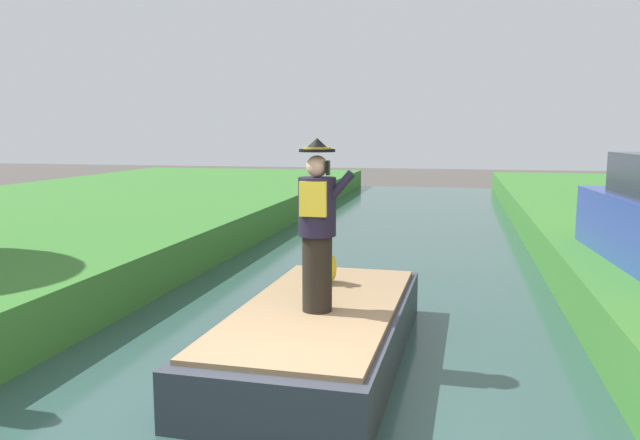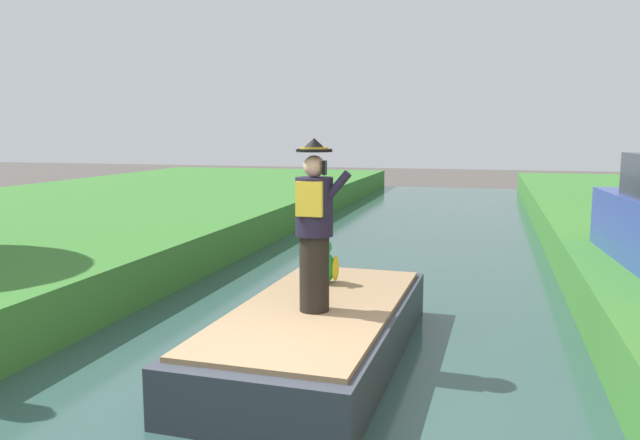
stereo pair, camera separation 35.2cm
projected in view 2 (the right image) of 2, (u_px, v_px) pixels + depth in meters
The scene contains 3 objects.
boat at pixel (318, 332), 6.94m from camera, with size 1.90×4.24×0.61m.
person_pirate at pixel (314, 226), 6.55m from camera, with size 0.61×0.42×1.85m.
parrot_plush at pixel (325, 264), 7.86m from camera, with size 0.36×0.35×0.57m.
Camera 2 is at (1.80, -4.57, 2.63)m, focal length 34.79 mm.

